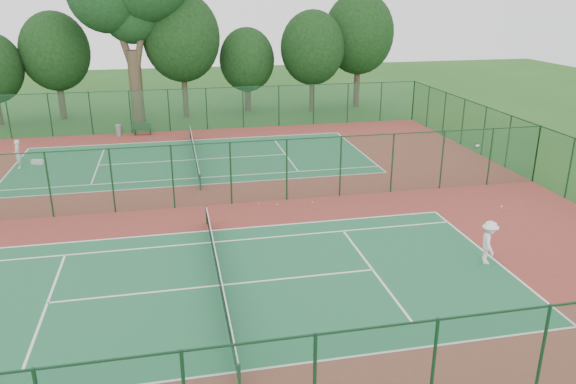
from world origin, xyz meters
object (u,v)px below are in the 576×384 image
(trash_bin, at_px, (119,130))
(player_near, at_px, (489,242))
(kit_bag, at_px, (37,162))
(bench, at_px, (142,129))
(player_far, at_px, (18,154))

(trash_bin, bearing_deg, player_near, -57.41)
(player_near, height_order, kit_bag, player_near)
(player_near, xyz_separation_m, bench, (-15.16, 26.46, -0.47))
(player_near, distance_m, bench, 30.50)
(trash_bin, bearing_deg, kit_bag, -124.40)
(bench, bearing_deg, kit_bag, -123.16)
(trash_bin, distance_m, bench, 1.84)
(player_far, height_order, kit_bag, player_far)
(player_far, height_order, trash_bin, player_far)
(trash_bin, bearing_deg, bench, -3.87)
(bench, relative_size, kit_bag, 2.03)
(player_near, relative_size, trash_bin, 2.14)
(player_far, distance_m, bench, 10.76)
(player_far, bearing_deg, player_near, 39.83)
(player_near, xyz_separation_m, trash_bin, (-16.99, 26.58, -0.52))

